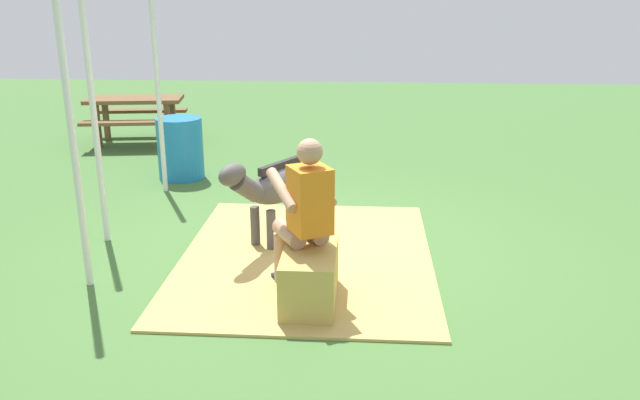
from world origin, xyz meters
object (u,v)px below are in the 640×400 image
object	(u,v)px
hay_bale	(310,277)
tent_pole_mid	(94,115)
person_seated	(304,210)
tent_pole_left	(72,139)
pony_standing	(275,187)
water_barrel	(180,148)
tent_pole_right	(158,89)
picnic_bench	(135,108)

from	to	relation	value
hay_bale	tent_pole_mid	world-z (taller)	tent_pole_mid
person_seated	tent_pole_left	distance (m)	1.93
pony_standing	water_barrel	size ratio (longest dim) A/B	1.49
water_barrel	tent_pole_right	distance (m)	1.05
water_barrel	tent_pole_left	distance (m)	3.40
person_seated	water_barrel	distance (m)	3.90
tent_pole_mid	pony_standing	bearing A→B (deg)	-88.25
tent_pole_right	tent_pole_mid	distance (m)	1.69
tent_pole_left	tent_pole_mid	xyz separation A→B (m)	(1.01, 0.24, 0.00)
person_seated	tent_pole_right	size ratio (longest dim) A/B	0.53
tent_pole_left	tent_pole_right	world-z (taller)	same
tent_pole_left	tent_pole_mid	world-z (taller)	same
hay_bale	water_barrel	bearing A→B (deg)	29.87
tent_pole_mid	tent_pole_left	bearing A→B (deg)	-166.42
hay_bale	picnic_bench	size ratio (longest dim) A/B	0.47
hay_bale	tent_pole_left	distance (m)	2.18
person_seated	picnic_bench	xyz separation A→B (m)	(5.33, 3.25, -0.16)
pony_standing	water_barrel	xyz separation A→B (m)	(2.22, 1.57, -0.17)
water_barrel	tent_pole_right	world-z (taller)	tent_pole_right
water_barrel	tent_pole_mid	world-z (taller)	tent_pole_mid
tent_pole_left	pony_standing	bearing A→B (deg)	-53.98
tent_pole_left	tent_pole_mid	bearing A→B (deg)	13.58
person_seated	picnic_bench	world-z (taller)	person_seated
pony_standing	tent_pole_mid	bearing A→B (deg)	91.75
hay_bale	pony_standing	distance (m)	1.40
person_seated	pony_standing	xyz separation A→B (m)	(1.14, 0.39, -0.16)
tent_pole_right	person_seated	bearing A→B (deg)	-144.04
person_seated	picnic_bench	distance (m)	6.25
hay_bale	tent_pole_mid	xyz separation A→B (m)	(1.23, 2.15, 1.04)
tent_pole_right	tent_pole_mid	bearing A→B (deg)	177.01
water_barrel	tent_pole_mid	size ratio (longest dim) A/B	0.32
pony_standing	tent_pole_left	size ratio (longest dim) A/B	0.47
water_barrel	pony_standing	bearing A→B (deg)	-144.84
hay_bale	person_seated	bearing A→B (deg)	19.82
person_seated	picnic_bench	bearing A→B (deg)	31.34
water_barrel	tent_pole_right	bearing A→B (deg)	175.29
person_seated	picnic_bench	size ratio (longest dim) A/B	0.80
hay_bale	tent_pole_right	world-z (taller)	tent_pole_right
pony_standing	tent_pole_right	distance (m)	2.40
water_barrel	tent_pole_left	world-z (taller)	tent_pole_left
hay_bale	pony_standing	bearing A→B (deg)	19.26
pony_standing	picnic_bench	world-z (taller)	pony_standing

